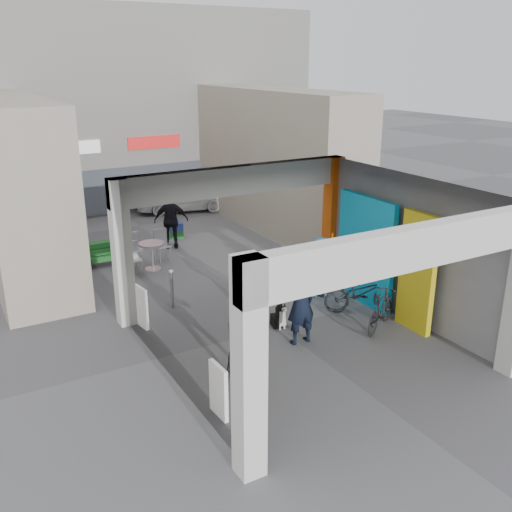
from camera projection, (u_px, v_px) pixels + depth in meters
ground at (278, 327)px, 13.41m from camera, size 90.00×90.00×0.00m
arcade_canopy at (321, 240)px, 12.23m from camera, size 6.40×6.45×6.40m
far_building at (101, 110)px, 23.58m from camera, size 18.00×4.08×8.00m
plaza_bldg_left at (13, 185)px, 16.63m from camera, size 2.00×9.00×5.00m
plaza_bldg_right at (275, 159)px, 20.85m from camera, size 2.00×9.00×5.00m
bollard_left at (172, 289)px, 14.33m from camera, size 0.09×0.09×0.98m
bollard_center at (233, 277)px, 15.30m from camera, size 0.09×0.09×0.85m
bollard_right at (286, 267)px, 15.97m from camera, size 0.09×0.09×0.92m
advert_board_near at (219, 390)px, 9.95m from camera, size 0.12×0.55×1.00m
advert_board_far at (141, 307)px, 13.31m from camera, size 0.16×0.56×1.00m
cafe_set at (145, 256)px, 17.23m from camera, size 1.64×1.32×0.99m
produce_stand at (103, 256)px, 17.42m from camera, size 1.06×0.57×0.70m
crate_stack at (176, 230)px, 20.03m from camera, size 0.53×0.46×0.56m
border_collie at (279, 316)px, 13.34m from camera, size 0.26×0.51×0.70m
man_with_dog at (301, 303)px, 12.40m from camera, size 0.71×0.47×1.92m
man_back_turned at (244, 338)px, 11.10m from camera, size 0.92×0.79×1.65m
man_elderly at (320, 266)px, 15.01m from camera, size 0.94×0.79×1.62m
man_crates at (171, 220)px, 18.75m from camera, size 1.21×0.85×1.90m
bicycle_front at (362, 292)px, 14.14m from camera, size 2.01×1.34×1.00m
bicycle_rear at (381, 310)px, 13.20m from camera, size 1.59×1.15×0.94m
white_van at (181, 196)px, 23.54m from camera, size 3.99×2.35×1.27m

